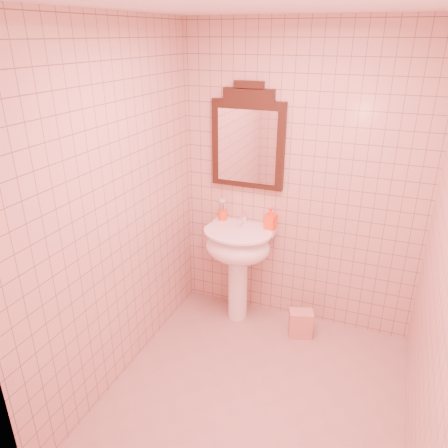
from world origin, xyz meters
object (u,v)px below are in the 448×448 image
at_px(mirror, 248,140).
at_px(toothbrush_cup, 223,215).
at_px(soap_dispenser, 271,218).
at_px(towel, 301,323).
at_px(pedestal_sink, 238,252).

distance_m(mirror, toothbrush_cup, 0.70).
distance_m(soap_dispenser, towel, 0.93).
height_order(mirror, towel, mirror).
relative_size(soap_dispenser, towel, 0.80).
bearing_deg(pedestal_sink, mirror, 90.00).
relative_size(toothbrush_cup, towel, 0.71).
bearing_deg(towel, toothbrush_cup, 164.78).
bearing_deg(toothbrush_cup, soap_dispenser, -3.70).
bearing_deg(towel, pedestal_sink, 174.99).
bearing_deg(pedestal_sink, towel, -5.01).
distance_m(pedestal_sink, mirror, 0.94).
bearing_deg(soap_dispenser, pedestal_sink, -137.82).
bearing_deg(towel, soap_dispenser, 151.89).
height_order(mirror, toothbrush_cup, mirror).
bearing_deg(pedestal_sink, soap_dispenser, 29.74).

